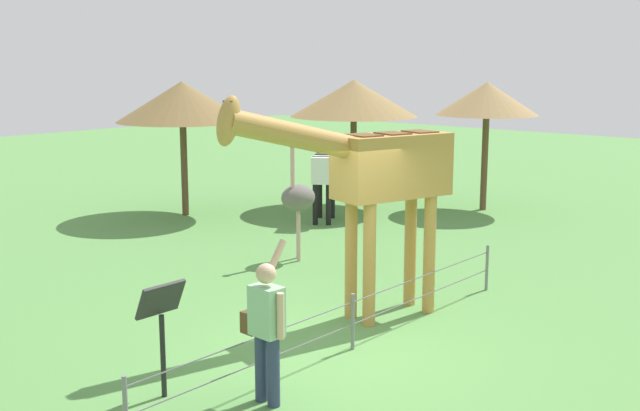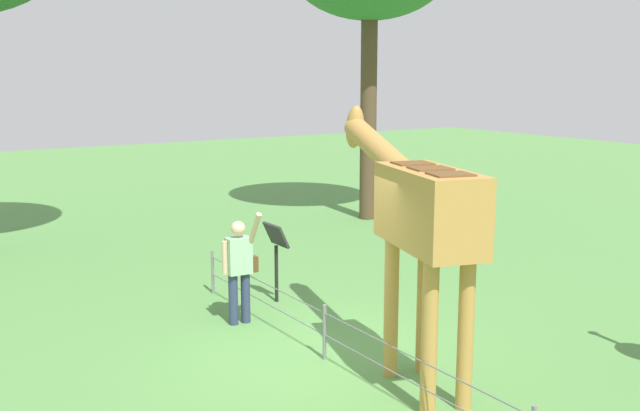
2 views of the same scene
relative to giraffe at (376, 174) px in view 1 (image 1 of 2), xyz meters
The scene contains 10 objects.
ground_plane 2.46m from the giraffe, 19.12° to the left, with size 60.00×60.00×0.00m, color #568E47.
giraffe is the anchor object (origin of this frame).
visitor 3.40m from the giraffe, 15.36° to the left, with size 0.58×0.59×1.76m.
zebra 7.05m from the giraffe, 133.55° to the right, with size 1.67×1.25×1.66m.
ostrich 3.69m from the giraffe, 119.64° to the right, with size 0.70×0.56×2.25m.
shade_hut_near 8.96m from the giraffe, 160.70° to the right, with size 2.49×2.49×3.15m.
shade_hut_far 8.63m from the giraffe, 139.51° to the right, with size 3.16×3.16×3.19m.
shade_hut_aside 8.63m from the giraffe, 111.34° to the right, with size 3.10×3.10×3.19m.
info_sign 3.88m from the giraffe, ahead, with size 0.56×0.21×1.32m.
wire_fence 2.15m from the giraffe, 24.66° to the left, with size 7.05×0.05×0.75m.
Camera 1 is at (7.61, 6.15, 3.73)m, focal length 44.16 mm.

